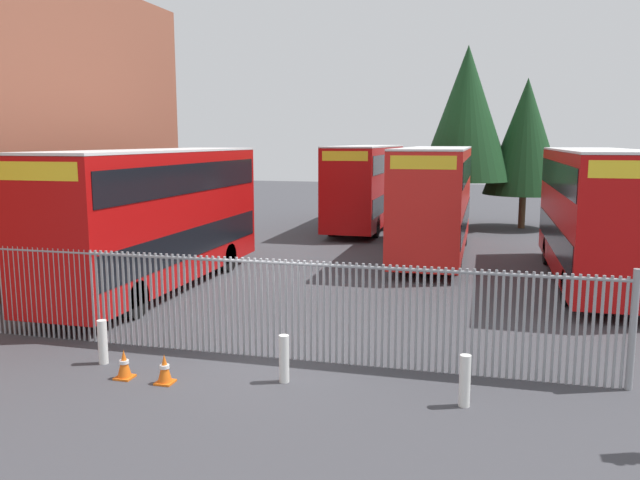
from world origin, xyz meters
name	(u,v)px	position (x,y,z in m)	size (l,w,h in m)	color
ground_plane	(350,280)	(0.00, 8.00, 0.00)	(100.00, 100.00, 0.00)	#3D3D42
palisade_fence	(243,303)	(-0.69, 0.00, 1.18)	(15.78, 0.14, 2.35)	gray
double_decker_bus_near_gate	(157,213)	(-5.70, 5.37, 2.42)	(2.54, 10.81, 4.42)	#B70C0C
double_decker_bus_behind_fence_left	(435,197)	(2.37, 13.46, 2.42)	(2.54, 10.81, 4.42)	red
double_decker_bus_behind_fence_right	(595,210)	(7.85, 9.73, 2.42)	(2.54, 10.81, 4.42)	#B70C0C
double_decker_bus_far_back	(366,183)	(-1.88, 21.07, 2.42)	(2.54, 10.81, 4.42)	#B70C0C
bollard_near_left	(103,342)	(-3.40, -1.26, 0.47)	(0.20, 0.20, 0.95)	silver
bollard_center_front	(284,359)	(0.65, -1.29, 0.47)	(0.20, 0.20, 0.95)	silver
bollard_near_right	(465,381)	(4.12, -1.57, 0.47)	(0.20, 0.20, 0.95)	silver
traffic_cone_by_gate	(165,369)	(-1.59, -1.95, 0.29)	(0.34, 0.34, 0.59)	orange
traffic_cone_mid_forecourt	(124,364)	(-2.50, -1.91, 0.29)	(0.34, 0.34, 0.59)	orange
tree_tall_back	(526,137)	(6.31, 23.08, 4.89)	(4.28, 4.28, 7.95)	#4C3823
tree_short_side	(466,114)	(3.22, 22.44, 6.09)	(4.95, 4.95, 9.64)	#4C3823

